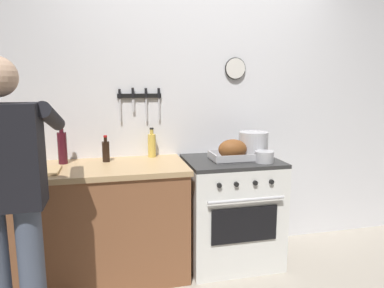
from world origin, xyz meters
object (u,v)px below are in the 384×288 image
person_cook (8,190)px  bottle_vinegar (7,155)px  stove (231,211)px  bottle_soy_sauce (106,151)px  cutting_board (33,171)px  stock_pot (253,145)px  bottle_wine_red (62,147)px  bottle_cooking_oil (152,145)px  roasting_pan (233,151)px  saucepan (264,157)px

person_cook → bottle_vinegar: size_ratio=6.70×
stove → bottle_soy_sauce: size_ratio=4.22×
cutting_board → bottle_soy_sauce: bottle_soy_sauce is taller
stove → bottle_vinegar: bottle_vinegar is taller
stock_pot → cutting_board: stock_pot is taller
stove → bottle_wine_red: size_ratio=2.84×
person_cook → cutting_board: (0.01, 0.58, -0.04)m
bottle_cooking_oil → bottle_vinegar: (-1.08, -0.19, -0.00)m
cutting_board → bottle_soy_sauce: bearing=26.2°
bottle_cooking_oil → bottle_wine_red: bottle_wine_red is taller
stove → roasting_pan: size_ratio=2.56×
bottle_soy_sauce → cutting_board: bearing=-153.8°
stove → bottle_cooking_oil: 0.88m
person_cook → cutting_board: person_cook is taller
roasting_pan → cutting_board: bearing=-177.7°
person_cook → bottle_vinegar: 0.76m
saucepan → bottle_soy_sauce: bearing=165.7°
roasting_pan → bottle_wine_red: (-1.33, 0.19, 0.06)m
saucepan → cutting_board: 1.73m
stock_pot → bottle_cooking_oil: size_ratio=0.97×
saucepan → bottle_soy_sauce: size_ratio=0.70×
bottle_cooking_oil → bottle_vinegar: bottle_cooking_oil is taller
stock_pot → bottle_soy_sauce: bearing=174.3°
stove → stock_pot: (0.20, 0.02, 0.56)m
roasting_pan → cutting_board: roasting_pan is taller
cutting_board → bottle_vinegar: 0.26m
roasting_pan → bottle_wine_red: 1.35m
saucepan → bottle_vinegar: bearing=173.5°
person_cook → saucepan: size_ratio=11.03×
stock_pot → bottle_wine_red: bottle_wine_red is taller
bottle_cooking_oil → bottle_soy_sauce: (-0.38, -0.10, -0.02)m
stock_pot → bottle_soy_sauce: 1.22m
bottle_vinegar → roasting_pan: bearing=-3.0°
stock_pot → bottle_vinegar: (-1.91, 0.02, -0.01)m
bottle_wine_red → stove: bearing=-6.3°
bottle_soy_sauce → bottle_wine_red: (-0.33, 0.00, 0.04)m
cutting_board → person_cook: bearing=-90.7°
bottle_cooking_oil → bottle_soy_sauce: bottle_cooking_oil is taller
cutting_board → stock_pot: bearing=4.2°
saucepan → cutting_board: (-1.73, 0.07, -0.03)m
roasting_pan → bottle_cooking_oil: bearing=155.6°
bottle_vinegar → bottle_wine_red: bottle_wine_red is taller
bottle_vinegar → saucepan: bearing=-6.5°
bottle_soy_sauce → bottle_vinegar: 0.70m
bottle_wine_red → stock_pot: bearing=-4.6°
bottle_vinegar → person_cook: bearing=-75.7°
bottle_cooking_oil → saucepan: bearing=-25.9°
bottle_cooking_oil → bottle_wine_red: (-0.71, -0.09, 0.03)m
roasting_pan → saucepan: roasting_pan is taller
stock_pot → bottle_cooking_oil: (-0.83, 0.22, -0.00)m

